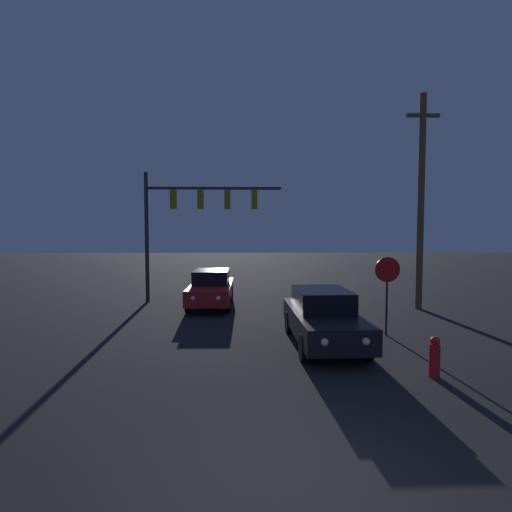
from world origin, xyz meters
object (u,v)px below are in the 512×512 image
Objects in this scene: fire_hydrant at (435,357)px; stop_sign at (387,280)px; car_near at (323,317)px; traffic_signal_mast at (191,211)px; car_far at (211,288)px; utility_pole at (421,199)px.

stop_sign is at bearing 86.26° from fire_hydrant.
car_near is 1.90× the size of stop_sign.
car_near is 2.62m from stop_sign.
stop_sign is 3.91m from fire_hydrant.
traffic_signal_mast reaches higher than fire_hydrant.
car_far is at bearing -49.68° from traffic_signal_mast.
car_near is 5.11× the size of fire_hydrant.
utility_pole is (9.96, -2.10, 0.38)m from traffic_signal_mast.
car_far is at bearing 138.72° from stop_sign.
utility_pole reaches higher than traffic_signal_mast.
car_far is at bearing 122.69° from fire_hydrant.
fire_hydrant is at bearing -111.86° from utility_pole.
utility_pole is (8.93, -0.90, 3.85)m from car_far.
fire_hydrant is (1.99, -2.69, -0.36)m from car_near.
stop_sign reaches higher than fire_hydrant.
car_far is 0.52× the size of utility_pole.
car_far is 9.77m from utility_pole.
stop_sign is (2.23, 0.99, 0.95)m from car_near.
stop_sign is at bearing -42.67° from traffic_signal_mast.
utility_pole is at bearing 55.54° from stop_sign.
fire_hydrant is at bearing 123.39° from car_far.
car_far is (-3.73, 6.22, 0.00)m from car_near.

